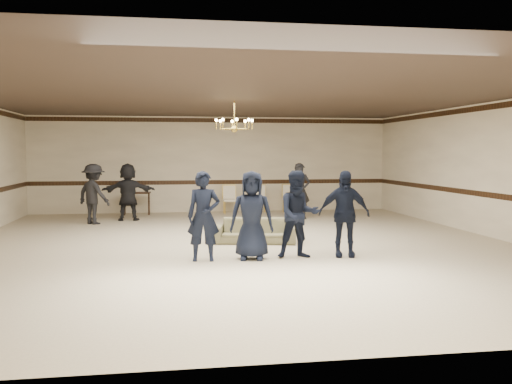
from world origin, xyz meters
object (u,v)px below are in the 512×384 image
at_px(boy_a, 204,216).
at_px(adult_mid, 128,192).
at_px(chandelier, 234,115).
at_px(boy_d, 344,214).
at_px(boy_c, 298,214).
at_px(banquet_chair_left, 230,200).
at_px(adult_right, 300,191).
at_px(banquet_chair_right, 290,199).
at_px(settee, 254,231).
at_px(console_table, 137,203).
at_px(banquet_chair_mid, 260,199).
at_px(adult_left, 94,194).
at_px(boy_b, 252,215).

bearing_deg(boy_a, adult_mid, 109.31).
xyz_separation_m(chandelier, boy_d, (1.80, -2.71, -2.04)).
relative_size(boy_c, banquet_chair_left, 1.81).
relative_size(adult_right, banquet_chair_right, 1.83).
height_order(settee, console_table, console_table).
distance_m(boy_c, adult_mid, 7.50).
bearing_deg(adult_right, boy_a, -116.60).
distance_m(adult_right, console_table, 5.33).
height_order(boy_a, settee, boy_a).
bearing_deg(boy_c, banquet_chair_mid, 87.08).
bearing_deg(banquet_chair_right, settee, -110.60).
distance_m(adult_right, banquet_chair_right, 1.80).
distance_m(adult_mid, adult_right, 5.12).
distance_m(boy_c, adult_left, 7.40).
bearing_deg(console_table, boy_d, -56.60).
distance_m(adult_mid, banquet_chair_right, 5.36).
distance_m(boy_b, boy_c, 0.90).
bearing_deg(boy_d, boy_b, -169.53).
bearing_deg(boy_d, settee, 137.30).
relative_size(boy_d, adult_left, 0.99).
bearing_deg(boy_a, banquet_chair_mid, 77.47).
height_order(boy_d, adult_mid, adult_mid).
height_order(boy_a, boy_b, same).
bearing_deg(console_table, banquet_chair_right, 3.24).
relative_size(boy_a, boy_d, 1.00).
bearing_deg(banquet_chair_right, boy_d, -95.94).
xyz_separation_m(boy_d, banquet_chair_right, (0.69, 7.95, -0.37)).
xyz_separation_m(banquet_chair_left, banquet_chair_mid, (1.00, 0.00, 0.00)).
distance_m(chandelier, settee, 2.74).
bearing_deg(banquet_chair_mid, adult_left, -161.30).
height_order(banquet_chair_mid, console_table, banquet_chair_mid).
relative_size(boy_a, banquet_chair_left, 1.81).
bearing_deg(banquet_chair_left, console_table, 177.07).
bearing_deg(settee, boy_c, -62.36).
bearing_deg(boy_b, banquet_chair_mid, 89.44).
bearing_deg(adult_mid, adult_left, 38.31).
bearing_deg(adult_mid, boy_a, 105.52).
height_order(boy_b, boy_c, same).
xyz_separation_m(boy_a, adult_left, (-2.68, 5.89, 0.01)).
bearing_deg(adult_mid, boy_c, 118.93).
xyz_separation_m(chandelier, banquet_chair_mid, (1.49, 5.24, -2.41)).
relative_size(boy_d, adult_mid, 0.99).
height_order(banquet_chair_left, console_table, banquet_chair_left).
bearing_deg(chandelier, boy_d, -56.44).
xyz_separation_m(settee, console_table, (-2.86, 6.21, 0.10)).
bearing_deg(adult_mid, boy_b, 112.54).
bearing_deg(boy_a, settee, 61.43).
bearing_deg(adult_right, adult_left, -175.51).
relative_size(boy_b, boy_d, 1.00).
xyz_separation_m(banquet_chair_mid, console_table, (-4.00, 0.20, -0.09)).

